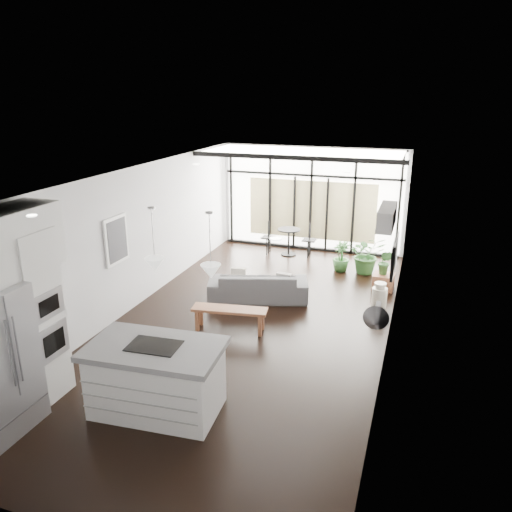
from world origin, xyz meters
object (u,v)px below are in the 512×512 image
Objects in this scene: sofa at (258,281)px; milk_can at (379,297)px; island at (156,378)px; pouf at (293,289)px; console_bench at (230,319)px; tv at (395,256)px.

sofa is 3.50× the size of milk_can.
island is at bearing 71.60° from sofa.
milk_can is (1.80, -0.07, 0.11)m from pouf.
sofa is 1.56m from console_bench.
console_bench is at bearing -153.00° from tv.
island is at bearing -99.90° from console_bench.
milk_can is (2.47, 0.23, -0.11)m from sofa.
sofa is 4.38× the size of pouf.
island is 3.80× the size of pouf.
island is 5.02m from milk_can.
pouf is at bearing 76.18° from island.
tv is (2.73, 1.39, 1.08)m from console_bench.
sofa is 0.77m from pouf.
console_bench is 1.98m from pouf.
tv is at bearing 159.27° from sofa.
sofa reaches higher than pouf.
sofa is at bearing -156.06° from pouf.
milk_can reaches higher than pouf.
tv reaches higher than sofa.
island is at bearing -125.24° from tv.
milk_can is (2.55, 4.33, -0.20)m from island.
tv reaches higher than milk_can.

